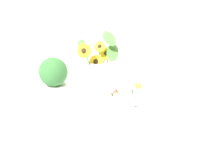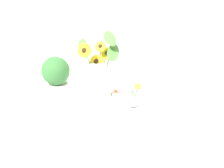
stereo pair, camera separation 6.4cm
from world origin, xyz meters
The scene contains 6 objects.
ground_plane centered at (0.00, 0.00, 0.00)m, with size 6.00×6.00×0.00m, color silver.
serving_tray centered at (0.03, 0.03, 0.01)m, with size 0.41×0.41×0.02m.
mason_jar_sunflowers centered at (-0.06, 0.06, 0.17)m, with size 0.24×0.20×0.40m.
vase_small_center centered at (0.06, -0.03, 0.09)m, with size 0.06×0.08×0.15m.
vase_bulb_right centered at (0.14, 0.04, 0.08)m, with size 0.10×0.10×0.17m.
potted_plant centered at (-0.36, 0.07, 0.13)m, with size 0.17×0.17×0.25m.
Camera 2 is at (0.40, -1.00, 0.61)m, focal length 35.00 mm.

